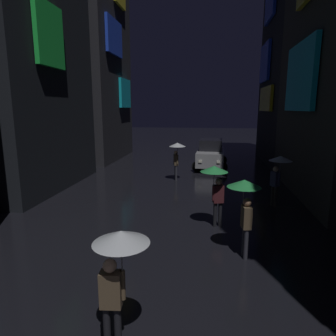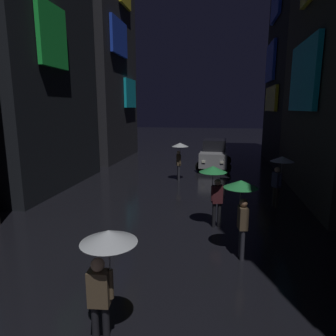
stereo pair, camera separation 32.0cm
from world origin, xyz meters
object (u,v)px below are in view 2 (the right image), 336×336
(car_distant, at_px, (214,154))
(pedestrian_foreground_right_clear, at_px, (280,168))
(pedestrian_midstreet_centre_green, at_px, (214,179))
(pedestrian_foreground_left_clear, at_px, (106,258))
(pedestrian_midstreet_left_clear, at_px, (180,151))
(pedestrian_far_right_green, at_px, (241,198))

(car_distant, bearing_deg, pedestrian_foreground_right_clear, -71.19)
(pedestrian_foreground_right_clear, xyz_separation_m, pedestrian_midstreet_centre_green, (-2.52, -2.44, 0.00))
(pedestrian_foreground_left_clear, height_order, pedestrian_midstreet_left_clear, same)
(pedestrian_foreground_right_clear, xyz_separation_m, car_distant, (-2.69, 7.89, -0.74))
(pedestrian_midstreet_left_clear, distance_m, pedestrian_far_right_green, 8.72)
(pedestrian_foreground_right_clear, xyz_separation_m, pedestrian_far_right_green, (-1.78, -4.36, 0.00))
(pedestrian_foreground_left_clear, relative_size, pedestrian_midstreet_centre_green, 1.00)
(pedestrian_foreground_left_clear, xyz_separation_m, car_distant, (1.41, 15.89, -0.74))
(pedestrian_midstreet_centre_green, xyz_separation_m, pedestrian_far_right_green, (0.74, -1.92, 0.00))
(pedestrian_foreground_left_clear, relative_size, pedestrian_midstreet_left_clear, 1.00)
(pedestrian_midstreet_centre_green, bearing_deg, pedestrian_foreground_right_clear, 44.18)
(pedestrian_far_right_green, distance_m, car_distant, 12.31)
(pedestrian_foreground_left_clear, height_order, pedestrian_far_right_green, same)
(pedestrian_far_right_green, bearing_deg, pedestrian_foreground_right_clear, 67.86)
(pedestrian_foreground_right_clear, distance_m, pedestrian_far_right_green, 4.71)
(pedestrian_midstreet_centre_green, relative_size, car_distant, 0.51)
(pedestrian_midstreet_left_clear, bearing_deg, pedestrian_midstreet_centre_green, -72.59)
(pedestrian_midstreet_left_clear, distance_m, car_distant, 4.43)
(pedestrian_foreground_right_clear, relative_size, pedestrian_foreground_left_clear, 1.00)
(pedestrian_foreground_left_clear, bearing_deg, pedestrian_foreground_right_clear, 62.92)
(pedestrian_midstreet_left_clear, height_order, pedestrian_midstreet_centre_green, same)
(pedestrian_midstreet_centre_green, distance_m, car_distant, 10.36)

